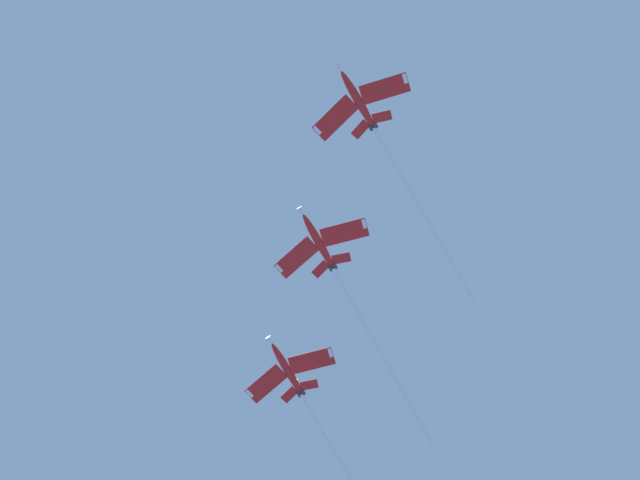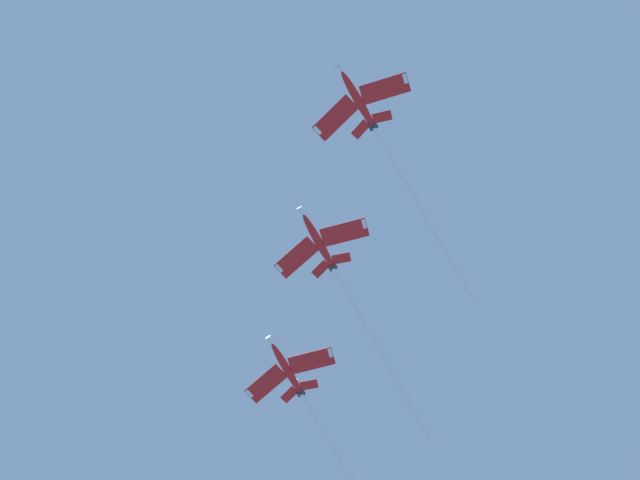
# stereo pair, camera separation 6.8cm
# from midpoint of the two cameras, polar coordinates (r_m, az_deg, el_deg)

# --- Properties ---
(jet_lead) EXTENTS (41.58, 34.44, 10.53)m
(jet_lead) POSITION_cam_midpoint_polar(r_m,az_deg,el_deg) (162.88, 4.07, 6.49)
(jet_lead) COLOR red
(jet_second) EXTENTS (44.30, 34.95, 11.47)m
(jet_second) POSITION_cam_midpoint_polar(r_m,az_deg,el_deg) (168.28, 1.87, -3.63)
(jet_second) COLOR red
(jet_third) EXTENTS (47.55, 37.77, 13.30)m
(jet_third) POSITION_cam_midpoint_polar(r_m,az_deg,el_deg) (178.75, 0.14, -12.33)
(jet_third) COLOR red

